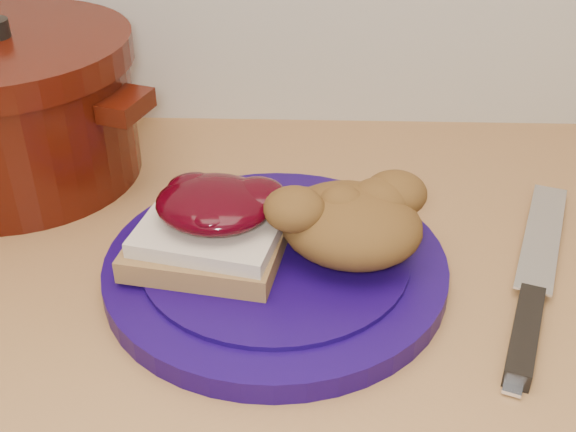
{
  "coord_description": "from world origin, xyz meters",
  "views": [
    {
      "loc": [
        0.08,
        0.99,
        1.29
      ],
      "look_at": [
        0.07,
        1.51,
        0.95
      ],
      "focal_mm": 45.0,
      "sensor_mm": 36.0,
      "label": 1
    }
  ],
  "objects_px": {
    "butter_knife": "(528,317)",
    "dutch_oven": "(11,107)",
    "plate": "(276,267)",
    "chef_knife": "(530,304)"
  },
  "relations": [
    {
      "from": "chef_knife",
      "to": "dutch_oven",
      "type": "distance_m",
      "value": 0.54
    },
    {
      "from": "dutch_oven",
      "to": "plate",
      "type": "bearing_deg",
      "value": -31.88
    },
    {
      "from": "chef_knife",
      "to": "butter_knife",
      "type": "relative_size",
      "value": 1.56
    },
    {
      "from": "butter_knife",
      "to": "dutch_oven",
      "type": "relative_size",
      "value": 0.54
    },
    {
      "from": "butter_knife",
      "to": "plate",
      "type": "bearing_deg",
      "value": 97.01
    },
    {
      "from": "butter_knife",
      "to": "dutch_oven",
      "type": "bearing_deg",
      "value": 86.1
    },
    {
      "from": "dutch_oven",
      "to": "butter_knife",
      "type": "bearing_deg",
      "value": -24.9
    },
    {
      "from": "chef_knife",
      "to": "butter_knife",
      "type": "bearing_deg",
      "value": -178.94
    },
    {
      "from": "plate",
      "to": "chef_knife",
      "type": "relative_size",
      "value": 1.06
    },
    {
      "from": "butter_knife",
      "to": "dutch_oven",
      "type": "distance_m",
      "value": 0.54
    }
  ]
}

